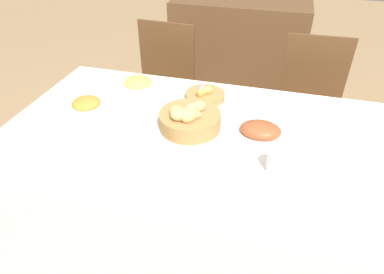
{
  "coord_description": "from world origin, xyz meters",
  "views": [
    {
      "loc": [
        0.29,
        -1.26,
        1.66
      ],
      "look_at": [
        -0.03,
        -0.08,
        0.78
      ],
      "focal_mm": 32.0,
      "sensor_mm": 36.0,
      "label": 1
    }
  ],
  "objects": [
    {
      "name": "ham_platter",
      "position": [
        0.26,
        0.07,
        0.76
      ],
      "size": [
        0.29,
        0.2,
        0.07
      ],
      "color": "silver",
      "rests_on": "dining_table"
    },
    {
      "name": "spoon",
      "position": [
        0.27,
        -0.34,
        0.74
      ],
      "size": [
        0.02,
        0.19,
        0.0
      ],
      "rotation": [
        0.0,
        0.0,
        -0.07
      ],
      "color": "silver",
      "rests_on": "dining_table"
    },
    {
      "name": "sideboard",
      "position": [
        -0.11,
        1.82,
        0.44
      ],
      "size": [
        1.21,
        0.44,
        0.88
      ],
      "color": "brown",
      "rests_on": "ground"
    },
    {
      "name": "fork",
      "position": [
        -0.06,
        -0.34,
        0.74
      ],
      "size": [
        0.02,
        0.19,
        0.0
      ],
      "rotation": [
        0.0,
        0.0,
        0.07
      ],
      "color": "silver",
      "rests_on": "dining_table"
    },
    {
      "name": "chair_far_left",
      "position": [
        -0.51,
        0.85,
        0.5
      ],
      "size": [
        0.44,
        0.44,
        0.93
      ],
      "rotation": [
        0.0,
        0.0,
        -0.06
      ],
      "color": "brown",
      "rests_on": "ground"
    },
    {
      "name": "drinking_cup",
      "position": [
        0.34,
        -0.16,
        0.78
      ],
      "size": [
        0.08,
        0.08,
        0.09
      ],
      "color": "silver",
      "rests_on": "dining_table"
    },
    {
      "name": "butter_dish",
      "position": [
        -0.18,
        -0.17,
        0.75
      ],
      "size": [
        0.13,
        0.08,
        0.03
      ],
      "color": "silver",
      "rests_on": "dining_table"
    },
    {
      "name": "carrot_bowl",
      "position": [
        -0.6,
        0.03,
        0.78
      ],
      "size": [
        0.17,
        0.17,
        0.09
      ],
      "color": "silver",
      "rests_on": "dining_table"
    },
    {
      "name": "knife",
      "position": [
        0.24,
        -0.34,
        0.74
      ],
      "size": [
        0.02,
        0.19,
        0.0
      ],
      "rotation": [
        0.0,
        0.0,
        0.07
      ],
      "color": "silver",
      "rests_on": "dining_table"
    },
    {
      "name": "dinner_plate",
      "position": [
        0.09,
        -0.34,
        0.74
      ],
      "size": [
        0.26,
        0.26,
        0.01
      ],
      "color": "silver",
      "rests_on": "dining_table"
    },
    {
      "name": "egg_basket",
      "position": [
        -0.07,
        0.34,
        0.76
      ],
      "size": [
        0.21,
        0.21,
        0.08
      ],
      "color": "#9E7542",
      "rests_on": "dining_table"
    },
    {
      "name": "pineapple_bowl",
      "position": [
        -0.45,
        0.32,
        0.78
      ],
      "size": [
        0.18,
        0.18,
        0.08
      ],
      "color": "silver",
      "rests_on": "dining_table"
    },
    {
      "name": "dining_table",
      "position": [
        0.0,
        0.0,
        0.37
      ],
      "size": [
        1.89,
        1.07,
        0.74
      ],
      "color": "white",
      "rests_on": "ground"
    },
    {
      "name": "bread_basket",
      "position": [
        -0.08,
        0.04,
        0.79
      ],
      "size": [
        0.29,
        0.29,
        0.13
      ],
      "color": "#9E7542",
      "rests_on": "dining_table"
    },
    {
      "name": "ground_plane",
      "position": [
        0.0,
        0.0,
        0.0
      ],
      "size": [
        12.0,
        12.0,
        0.0
      ],
      "primitive_type": "plane",
      "color": "#937551"
    },
    {
      "name": "chair_far_right",
      "position": [
        0.53,
        0.85,
        0.5
      ],
      "size": [
        0.43,
        0.43,
        0.93
      ],
      "rotation": [
        0.0,
        0.0,
        0.03
      ],
      "color": "brown",
      "rests_on": "ground"
    }
  ]
}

